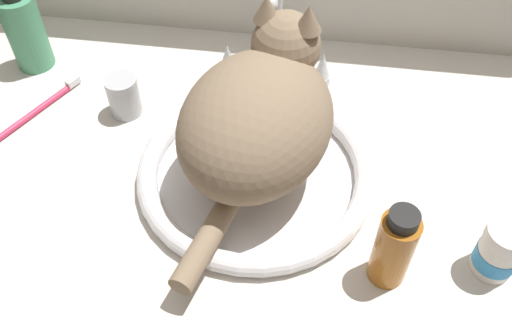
{
  "coord_description": "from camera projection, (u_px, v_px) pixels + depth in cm",
  "views": [
    {
      "loc": [
        9.83,
        -54.48,
        68.21
      ],
      "look_at": [
        2.31,
        -1.48,
        7.0
      ],
      "focal_mm": 38.83,
      "sensor_mm": 36.0,
      "label": 1
    }
  ],
  "objects": [
    {
      "name": "faucet",
      "position": [
        275.0,
        42.0,
        0.93
      ],
      "size": [
        19.94,
        11.67,
        21.9
      ],
      "color": "silver",
      "rests_on": "countertop"
    },
    {
      "name": "cat",
      "position": [
        260.0,
        114.0,
        0.76
      ],
      "size": [
        26.82,
        38.33,
        21.56
      ],
      "color": "#8C755B",
      "rests_on": "sink_basin"
    },
    {
      "name": "metal_jar",
      "position": [
        124.0,
        96.0,
        0.91
      ],
      "size": [
        5.38,
        5.38,
        7.08
      ],
      "color": "#B2B5BA",
      "rests_on": "countertop"
    },
    {
      "name": "amber_bottle",
      "position": [
        394.0,
        247.0,
        0.69
      ],
      "size": [
        4.99,
        4.99,
        13.26
      ],
      "color": "#B2661E",
      "rests_on": "countertop"
    },
    {
      "name": "pill_bottle",
      "position": [
        499.0,
        251.0,
        0.71
      ],
      "size": [
        5.7,
        5.7,
        8.62
      ],
      "color": "white",
      "rests_on": "countertop"
    },
    {
      "name": "sink_basin",
      "position": [
        256.0,
        171.0,
        0.83
      ],
      "size": [
        35.75,
        35.75,
        3.1
      ],
      "color": "white",
      "rests_on": "countertop"
    },
    {
      "name": "soap_pump_bottle",
      "position": [
        25.0,
        30.0,
        0.97
      ],
      "size": [
        6.52,
        6.52,
        18.83
      ],
      "color": "#4C9E70",
      "rests_on": "countertop"
    },
    {
      "name": "countertop",
      "position": [
        243.0,
        175.0,
        0.87
      ],
      "size": [
        107.83,
        68.85,
        3.0
      ],
      "primitive_type": "cube",
      "color": "silver",
      "rests_on": "ground"
    },
    {
      "name": "toothbrush",
      "position": [
        41.0,
        107.0,
        0.94
      ],
      "size": [
        9.07,
        16.62,
        1.7
      ],
      "color": "#D83359",
      "rests_on": "countertop"
    }
  ]
}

